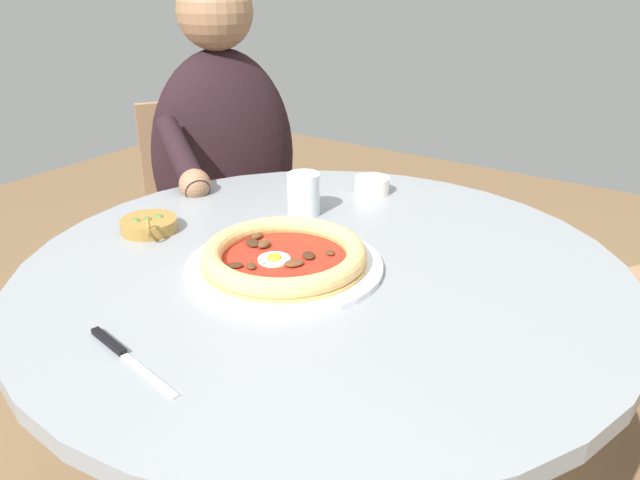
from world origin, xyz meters
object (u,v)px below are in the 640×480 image
(water_glass, at_px, (304,196))
(olive_pan, at_px, (149,225))
(pizza_on_plate, at_px, (284,258))
(cafe_chair_diner, at_px, (218,213))
(ramekin_capers, at_px, (372,185))
(diner_person, at_px, (228,224))
(steak_knife, at_px, (120,351))
(dining_table, at_px, (323,337))

(water_glass, bearing_deg, olive_pan, 50.63)
(pizza_on_plate, xyz_separation_m, cafe_chair_diner, (0.67, -0.55, -0.25))
(water_glass, relative_size, cafe_chair_diner, 0.10)
(water_glass, bearing_deg, ramekin_capers, -106.53)
(diner_person, distance_m, cafe_chair_diner, 0.14)
(ramekin_capers, distance_m, diner_person, 0.55)
(water_glass, bearing_deg, steak_knife, 98.85)
(diner_person, xyz_separation_m, cafe_chair_diner, (0.12, -0.08, -0.02))
(water_glass, xyz_separation_m, cafe_chair_diner, (0.56, -0.33, -0.27))
(pizza_on_plate, bearing_deg, steak_knife, 84.29)
(dining_table, relative_size, water_glass, 12.04)
(steak_knife, height_order, olive_pan, olive_pan)
(olive_pan, bearing_deg, dining_table, -169.64)
(water_glass, bearing_deg, pizza_on_plate, 117.70)
(dining_table, xyz_separation_m, pizza_on_plate, (0.05, 0.05, 0.16))
(ramekin_capers, relative_size, diner_person, 0.06)
(ramekin_capers, relative_size, olive_pan, 0.66)
(water_glass, distance_m, diner_person, 0.57)
(dining_table, xyz_separation_m, water_glass, (0.16, -0.17, 0.18))
(water_glass, height_order, steak_knife, water_glass)
(ramekin_capers, bearing_deg, olive_pan, 59.38)
(pizza_on_plate, relative_size, cafe_chair_diner, 0.39)
(ramekin_capers, xyz_separation_m, olive_pan, (0.25, 0.42, -0.01))
(olive_pan, bearing_deg, ramekin_capers, -120.62)
(steak_knife, bearing_deg, cafe_chair_diner, -53.57)
(dining_table, height_order, olive_pan, olive_pan)
(pizza_on_plate, relative_size, water_glass, 3.86)
(dining_table, xyz_separation_m, olive_pan, (0.35, 0.06, 0.16))
(steak_knife, xyz_separation_m, olive_pan, (0.28, -0.30, 0.01))
(ramekin_capers, xyz_separation_m, cafe_chair_diner, (0.61, -0.15, -0.25))
(steak_knife, bearing_deg, diner_person, -56.21)
(water_glass, xyz_separation_m, diner_person, (0.44, -0.25, -0.25))
(olive_pan, bearing_deg, pizza_on_plate, -177.05)
(water_glass, relative_size, diner_person, 0.07)
(diner_person, bearing_deg, steak_knife, 123.79)
(pizza_on_plate, bearing_deg, dining_table, -132.92)
(pizza_on_plate, height_order, water_glass, water_glass)
(pizza_on_plate, distance_m, olive_pan, 0.31)
(dining_table, distance_m, cafe_chair_diner, 0.88)
(water_glass, bearing_deg, cafe_chair_diner, -30.92)
(water_glass, height_order, ramekin_capers, water_glass)
(water_glass, xyz_separation_m, steak_knife, (-0.08, 0.54, -0.03))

